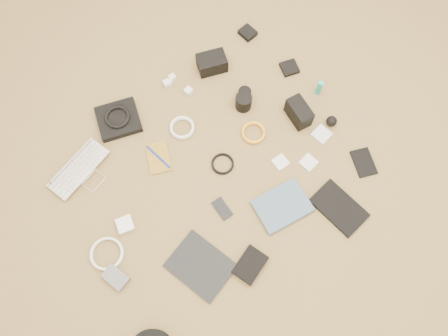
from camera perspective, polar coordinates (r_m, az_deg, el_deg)
laptop at (r=2.06m, az=-17.56°, el=-0.82°), size 0.34×0.28×0.02m
headphone_pouch at (r=2.12m, az=-13.62°, el=6.18°), size 0.24×0.23×0.03m
headphones at (r=2.10m, az=-13.77°, el=6.48°), size 0.15×0.15×0.02m
charger_a at (r=2.19m, az=-7.19°, el=11.05°), size 0.03×0.03×0.02m
charger_b at (r=2.18m, az=-7.47°, el=10.90°), size 0.04×0.04×0.03m
charger_c at (r=2.20m, az=-6.76°, el=11.63°), size 0.03×0.03×0.03m
charger_d at (r=2.15m, az=-4.65°, el=9.95°), size 0.04×0.04×0.03m
dslr_camera at (r=2.20m, az=-1.60°, el=13.55°), size 0.16×0.14×0.08m
lens_pouch at (r=2.34m, az=3.10°, el=17.22°), size 0.08×0.08×0.03m
notebook_olive at (r=2.02m, az=-8.54°, el=1.37°), size 0.15×0.18×0.01m
pen_blue at (r=2.01m, az=-8.58°, el=1.46°), size 0.03×0.15×0.01m
cable_white_a at (r=2.06m, az=-5.47°, el=5.17°), size 0.15×0.15×0.01m
lens_a at (r=2.08m, az=2.56°, el=8.62°), size 0.10×0.10×0.08m
lens_b at (r=2.12m, az=2.70°, el=9.63°), size 0.07×0.07×0.06m
card_reader at (r=2.24m, az=8.54°, el=12.81°), size 0.10×0.10×0.02m
power_brick at (r=1.94m, az=-12.77°, el=-7.23°), size 0.08×0.08×0.03m
cable_white_b at (r=1.94m, az=-15.01°, el=-10.79°), size 0.15×0.15×0.01m
cable_black at (r=1.99m, az=-0.18°, el=0.50°), size 0.12×0.12×0.01m
cable_yellow at (r=2.05m, az=3.85°, el=4.54°), size 0.14×0.14×0.01m
flash at (r=2.07m, az=9.75°, el=7.16°), size 0.09×0.14×0.10m
lens_cleaner at (r=2.16m, az=12.35°, el=10.20°), size 0.03×0.03×0.09m
battery_charger at (r=1.91m, az=-13.96°, el=-13.69°), size 0.09×0.12×0.03m
tablet at (r=1.87m, az=-3.06°, el=-12.63°), size 0.25×0.29×0.01m
phone at (r=1.92m, az=-0.25°, el=-5.35°), size 0.06×0.10×0.01m
filter_case_left at (r=2.01m, az=7.39°, el=0.77°), size 0.07×0.07×0.01m
filter_case_mid at (r=2.03m, az=10.99°, el=0.72°), size 0.07×0.07×0.01m
filter_case_right at (r=2.09m, az=12.64°, el=4.31°), size 0.08×0.08×0.01m
air_blower at (r=2.11m, az=13.87°, el=5.96°), size 0.06×0.06×0.05m
drive_case at (r=1.86m, az=3.44°, el=-12.53°), size 0.16×0.13×0.03m
paperback at (r=1.92m, az=8.97°, el=-7.11°), size 0.25×0.21×0.02m
notebook_black_a at (r=1.98m, az=14.79°, el=-5.05°), size 0.17×0.25×0.02m
notebook_black_b at (r=2.09m, az=17.78°, el=0.69°), size 0.13×0.16×0.01m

